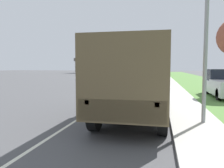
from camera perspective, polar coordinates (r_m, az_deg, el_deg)
The scene contains 12 objects.
ground_plane at distance 37.71m, azimuth 7.44°, elevation 1.22°, with size 180.00×180.00×0.00m, color #4C4C4F.
lane_centre_stripe at distance 37.71m, azimuth 7.44°, elevation 1.22°, with size 0.12×120.00×0.00m.
sidewalk_right at distance 37.59m, azimuth 14.29°, elevation 1.20°, with size 1.80×120.00×0.12m.
grass_strip_right at distance 38.01m, azimuth 20.93°, elevation 1.00°, with size 7.00×120.00×0.02m.
military_truck at distance 9.07m, azimuth 6.14°, elevation 1.93°, with size 2.46×7.18×3.00m.
car_nearest_ahead at distance 23.98m, azimuth -0.44°, elevation 1.12°, with size 1.83×4.36×1.58m.
car_second_ahead at distance 35.85m, azimuth 4.31°, elevation 2.22°, with size 1.82×4.32×1.58m.
car_third_ahead at distance 51.40m, azimuth 10.44°, elevation 2.89°, with size 1.75×4.11×1.74m.
car_fourth_ahead at distance 60.86m, azimuth 10.88°, elevation 3.02°, with size 1.70×4.42×1.48m.
car_farthest_ahead at distance 71.11m, azimuth 8.54°, elevation 3.21°, with size 1.80×4.05×1.37m.
pickup_truck at distance 17.35m, azimuth 27.23°, elevation -0.01°, with size 1.93×5.34×1.92m.
building_distant at distance 75.72m, azimuth -2.29°, elevation 4.82°, with size 18.30×8.40×5.12m.
Camera 1 is at (3.18, 2.49, 2.10)m, focal length 35.00 mm.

